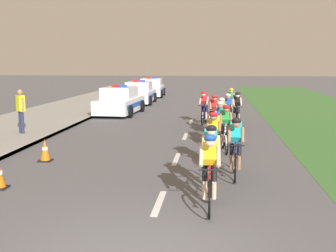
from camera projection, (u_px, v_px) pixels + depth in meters
The scene contains 20 objects.
sidewalk_slab at pixel (36, 120), 20.74m from camera, with size 4.75×60.00×0.12m, color gray.
kerb_edge at pixel (82, 121), 20.49m from camera, with size 0.16×60.00×0.13m, color #9E9E99.
lane_markings_centre at pixel (176, 159), 12.69m from camera, with size 0.14×17.60×0.01m.
cyclist_lead at pixel (210, 170), 8.26m from camera, with size 0.42×1.72×1.56m.
cyclist_second at pixel (211, 157), 9.41m from camera, with size 0.42×1.72×1.56m.
cyclist_third at pixel (236, 146), 10.57m from camera, with size 0.43×1.72×1.56m.
cyclist_fourth at pixel (214, 138), 11.74m from camera, with size 0.43×1.72×1.56m.
cyclist_fifth at pixel (225, 127), 13.64m from camera, with size 0.44×1.72×1.56m.
cyclist_sixth at pixel (221, 122), 14.77m from camera, with size 0.45×1.72×1.56m.
cyclist_seventh at pixel (214, 113), 17.52m from camera, with size 0.45×1.72×1.56m.
cyclist_eighth at pixel (221, 117), 16.20m from camera, with size 0.42×1.72×1.56m.
cyclist_ninth at pixel (237, 108), 19.12m from camera, with size 0.43×1.72×1.56m.
cyclist_tenth at pixel (204, 107), 19.72m from camera, with size 0.45×1.72×1.56m.
cyclist_eleventh at pixel (228, 110), 18.28m from camera, with size 0.45×1.72×1.56m.
cyclist_twelfth at pixel (231, 102), 21.85m from camera, with size 0.43×1.72×1.56m.
police_car_nearest at pixel (120, 102), 23.37m from camera, with size 2.18×4.49×1.59m.
police_car_second at pixel (139, 94), 29.36m from camera, with size 2.07×4.44×1.59m.
police_car_third at pixel (152, 88), 35.08m from camera, with size 2.15×4.47×1.59m.
traffic_cone_far at pixel (45, 151), 12.39m from camera, with size 0.36×0.36×0.64m.
spectator_closest at pixel (21, 108), 16.44m from camera, with size 0.43×0.42×1.68m.
Camera 1 is at (1.08, -5.76, 2.84)m, focal length 46.31 mm.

